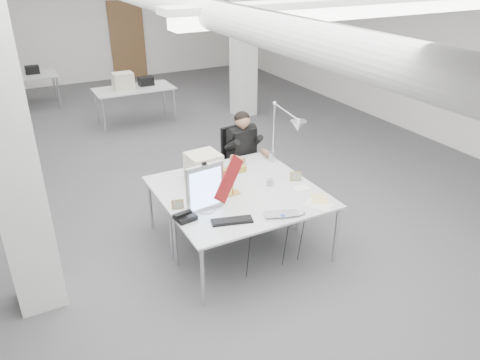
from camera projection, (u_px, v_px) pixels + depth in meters
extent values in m
cube|color=#48474A|center=(179.00, 181.00, 7.51)|extent=(10.00, 14.00, 0.02)
cube|color=white|center=(80.00, 22.00, 12.36)|extent=(10.00, 0.02, 3.20)
cube|color=white|center=(422.00, 50.00, 8.88)|extent=(0.02, 14.00, 3.20)
cube|color=white|center=(11.00, 161.00, 4.25)|extent=(0.45, 0.45, 3.20)
cube|color=white|center=(243.00, 41.00, 9.82)|extent=(0.45, 0.45, 3.20)
cube|color=brown|center=(128.00, 40.00, 13.05)|extent=(0.95, 0.08, 2.10)
cube|color=white|center=(377.00, 9.00, 3.01)|extent=(2.80, 0.14, 0.08)
cube|color=silver|center=(257.00, 208.00, 5.19)|extent=(1.80, 0.90, 0.02)
cube|color=silver|center=(222.00, 177.00, 5.91)|extent=(1.80, 0.90, 0.02)
cube|color=silver|center=(134.00, 89.00, 9.64)|extent=(1.60, 0.80, 0.02)
cube|color=silver|center=(19.00, 77.00, 10.55)|extent=(1.60, 0.80, 0.02)
cube|color=#BCBCC1|center=(205.00, 188.00, 5.02)|extent=(0.44, 0.09, 0.54)
cube|color=maroon|center=(229.00, 179.00, 5.08)|extent=(0.46, 0.21, 0.54)
cube|color=black|center=(232.00, 221.00, 4.91)|extent=(0.46, 0.26, 0.02)
imported|color=silver|center=(283.00, 217.00, 4.97)|extent=(0.43, 0.35, 0.03)
ellipsoid|color=#B2B2B7|center=(302.00, 213.00, 5.04)|extent=(0.10, 0.08, 0.04)
cube|color=black|center=(185.00, 217.00, 4.94)|extent=(0.23, 0.22, 0.05)
cube|color=#B07C4B|center=(178.00, 204.00, 5.14)|extent=(0.14, 0.06, 0.11)
cube|color=#A18245|center=(296.00, 176.00, 5.77)|extent=(0.15, 0.08, 0.11)
cylinder|color=#A6A7AB|center=(270.00, 181.00, 5.65)|extent=(0.10, 0.05, 0.10)
cube|color=white|center=(318.00, 205.00, 5.23)|extent=(0.34, 0.37, 0.01)
cube|color=#DBC583|center=(319.00, 199.00, 5.36)|extent=(0.29, 0.32, 0.01)
cube|color=white|center=(302.00, 188.00, 5.60)|extent=(0.21, 0.15, 0.01)
cube|color=beige|center=(204.00, 167.00, 5.71)|extent=(0.40, 0.38, 0.36)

